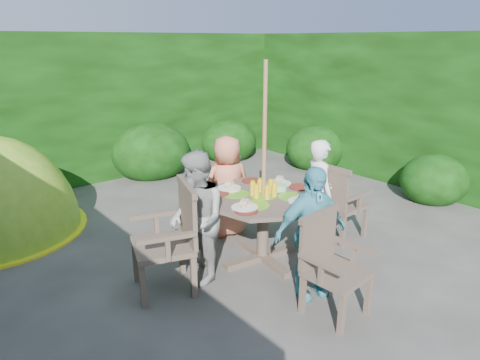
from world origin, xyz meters
TOP-DOWN VIEW (x-y plane):
  - ground at (0.00, 0.00)m, footprint 60.00×60.00m
  - hedge_enclosure at (0.00, 1.33)m, footprint 9.00×9.00m
  - patio_table at (0.01, -0.33)m, footprint 1.52×1.52m
  - parasol_pole at (0.00, -0.33)m, footprint 0.05×0.05m
  - garden_chair_right at (1.09, -0.50)m, footprint 0.51×0.57m
  - garden_chair_left at (-1.08, -0.19)m, footprint 0.73×0.77m
  - garden_chair_back at (0.18, 0.76)m, footprint 0.59×0.54m
  - garden_chair_front at (-0.18, -1.42)m, footprint 0.57×0.52m
  - child_right at (0.79, -0.45)m, footprint 0.46×0.56m
  - child_left at (-0.79, -0.21)m, footprint 0.71×0.80m
  - child_back at (0.12, 0.46)m, footprint 0.71×0.56m
  - child_front at (-0.12, -1.12)m, footprint 0.82×0.50m

SIDE VIEW (x-z plane):
  - ground at x=0.00m, z-range 0.00..0.00m
  - garden_chair_front at x=-0.18m, z-range 0.03..0.93m
  - garden_chair_back at x=0.18m, z-range 0.03..0.93m
  - garden_chair_right at x=1.09m, z-range 0.03..0.97m
  - garden_chair_left at x=-1.08m, z-range 0.04..1.08m
  - child_back at x=0.12m, z-range 0.00..1.28m
  - child_right at x=0.79m, z-range 0.00..1.30m
  - child_front at x=-0.12m, z-range 0.00..1.31m
  - patio_table at x=0.01m, z-range 0.19..1.12m
  - child_left at x=-0.79m, z-range 0.00..1.37m
  - parasol_pole at x=0.00m, z-range 0.00..2.20m
  - hedge_enclosure at x=0.00m, z-range 0.00..2.50m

